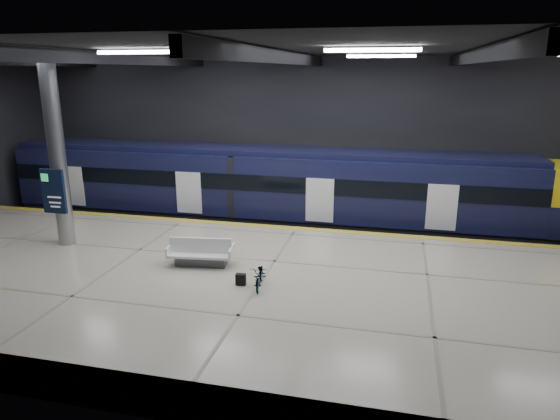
% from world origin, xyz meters
% --- Properties ---
extents(ground, '(30.00, 30.00, 0.00)m').
position_xyz_m(ground, '(0.00, 0.00, 0.00)').
color(ground, black).
rests_on(ground, ground).
extents(room_shell, '(30.10, 16.10, 8.05)m').
position_xyz_m(room_shell, '(-0.00, 0.00, 5.72)').
color(room_shell, black).
rests_on(room_shell, ground).
extents(platform, '(30.00, 11.00, 1.10)m').
position_xyz_m(platform, '(0.00, -2.50, 0.55)').
color(platform, '#BAAE9D').
rests_on(platform, ground).
extents(safety_strip, '(30.00, 0.40, 0.01)m').
position_xyz_m(safety_strip, '(0.00, 2.75, 1.11)').
color(safety_strip, gold).
rests_on(safety_strip, platform).
extents(rails, '(30.00, 1.52, 0.16)m').
position_xyz_m(rails, '(0.00, 5.50, 0.08)').
color(rails, gray).
rests_on(rails, ground).
extents(train, '(29.40, 2.84, 3.79)m').
position_xyz_m(train, '(-0.47, 5.50, 2.06)').
color(train, black).
rests_on(train, ground).
extents(bench, '(2.24, 1.16, 0.95)m').
position_xyz_m(bench, '(-2.29, -1.88, 1.43)').
color(bench, '#595B60').
rests_on(bench, platform).
extents(bicycle, '(0.69, 1.44, 0.73)m').
position_xyz_m(bicycle, '(0.08, -3.12, 1.46)').
color(bicycle, '#99999E').
rests_on(bicycle, platform).
extents(pannier_bag, '(0.31, 0.20, 0.35)m').
position_xyz_m(pannier_bag, '(-0.52, -3.12, 1.28)').
color(pannier_bag, black).
rests_on(pannier_bag, platform).
extents(info_column, '(0.90, 0.78, 6.90)m').
position_xyz_m(info_column, '(-8.00, -1.03, 4.46)').
color(info_column, '#9EA0A5').
rests_on(info_column, platform).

